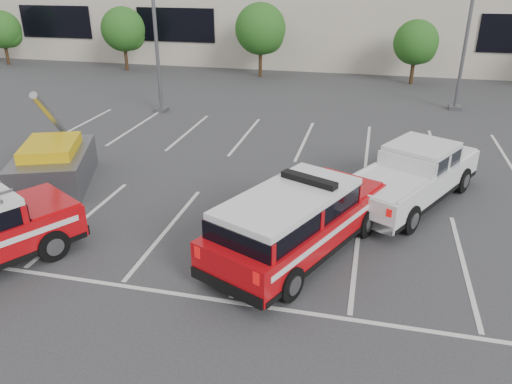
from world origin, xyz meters
TOP-DOWN VIEW (x-y plane):
  - ground at (0.00, 0.00)m, footprint 120.00×120.00m
  - stall_markings at (0.00, 4.50)m, footprint 23.00×15.00m
  - tree_far_left at (-24.91, 22.05)m, footprint 2.77×2.77m
  - tree_left at (-14.91, 22.05)m, footprint 3.07×3.07m
  - tree_mid_left at (-4.91, 22.05)m, footprint 3.37×3.37m
  - tree_mid_right at (5.09, 22.05)m, footprint 2.77×2.77m
  - light_pole_left at (-8.00, 12.00)m, footprint 0.90×0.60m
  - light_pole_mid at (7.00, 16.00)m, footprint 0.90×0.60m
  - fire_chief_suv at (1.14, -0.43)m, footprint 4.34×6.16m
  - white_pickup at (4.17, 3.62)m, footprint 4.65×6.22m
  - utility_rig at (-7.89, 2.16)m, footprint 3.57×4.73m

SIDE VIEW (x-z plane):
  - ground at x=0.00m, z-range 0.00..0.00m
  - stall_markings at x=0.00m, z-range 0.00..0.01m
  - utility_rig at x=-7.89m, z-range -1.03..2.39m
  - white_pickup at x=4.17m, z-range -0.19..1.64m
  - fire_chief_suv at x=1.14m, z-range -0.19..1.86m
  - tree_far_left at x=-24.91m, z-range 0.51..4.50m
  - tree_mid_right at x=5.09m, z-range 0.51..4.50m
  - tree_left at x=-14.91m, z-range 0.56..4.98m
  - tree_mid_left at x=-4.91m, z-range 0.62..5.46m
  - light_pole_left at x=-8.00m, z-range 0.07..10.31m
  - light_pole_mid at x=7.00m, z-range 0.07..10.31m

